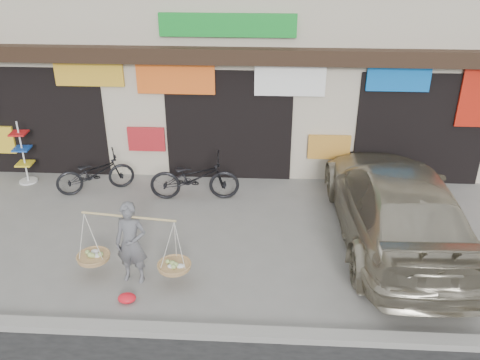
# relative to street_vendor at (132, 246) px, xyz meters

# --- Properties ---
(ground) EXTENTS (70.00, 70.00, 0.00)m
(ground) POSITION_rel_street_vendor_xyz_m (1.35, 0.70, -0.70)
(ground) COLOR gray
(ground) RESTS_ON ground
(kerb) EXTENTS (70.00, 0.25, 0.12)m
(kerb) POSITION_rel_street_vendor_xyz_m (1.35, -1.30, -0.64)
(kerb) COLOR gray
(kerb) RESTS_ON ground
(shophouse_block) EXTENTS (14.00, 6.32, 7.00)m
(shophouse_block) POSITION_rel_street_vendor_xyz_m (1.35, 7.12, 2.75)
(shophouse_block) COLOR beige
(shophouse_block) RESTS_ON ground
(street_vendor) EXTENTS (2.03, 0.73, 1.53)m
(street_vendor) POSITION_rel_street_vendor_xyz_m (0.00, 0.00, 0.00)
(street_vendor) COLOR slate
(street_vendor) RESTS_ON ground
(bike_0) EXTENTS (1.89, 1.30, 0.94)m
(bike_0) POSITION_rel_street_vendor_xyz_m (-1.72, 3.28, -0.23)
(bike_0) COLOR black
(bike_0) RESTS_ON ground
(bike_2) EXTENTS (2.07, 0.87, 1.06)m
(bike_2) POSITION_rel_street_vendor_xyz_m (0.65, 3.05, -0.17)
(bike_2) COLOR black
(bike_2) RESTS_ON ground
(suv) EXTENTS (2.36, 5.49, 1.58)m
(suv) POSITION_rel_street_vendor_xyz_m (4.79, 1.65, 0.09)
(suv) COLOR #A49C84
(suv) RESTS_ON ground
(display_rack) EXTENTS (0.43, 0.43, 1.57)m
(display_rack) POSITION_rel_street_vendor_xyz_m (-3.55, 3.65, -0.07)
(display_rack) COLOR silver
(display_rack) RESTS_ON ground
(red_bag) EXTENTS (0.31, 0.25, 0.14)m
(red_bag) POSITION_rel_street_vendor_xyz_m (0.01, -0.60, -0.63)
(red_bag) COLOR red
(red_bag) RESTS_ON ground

